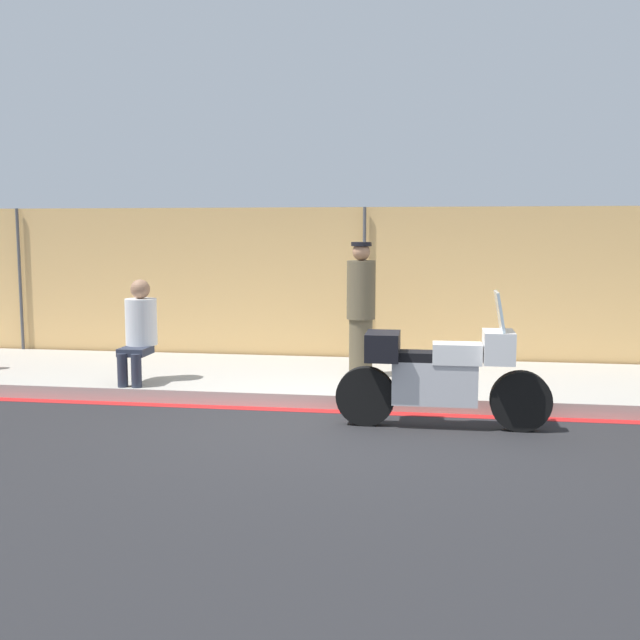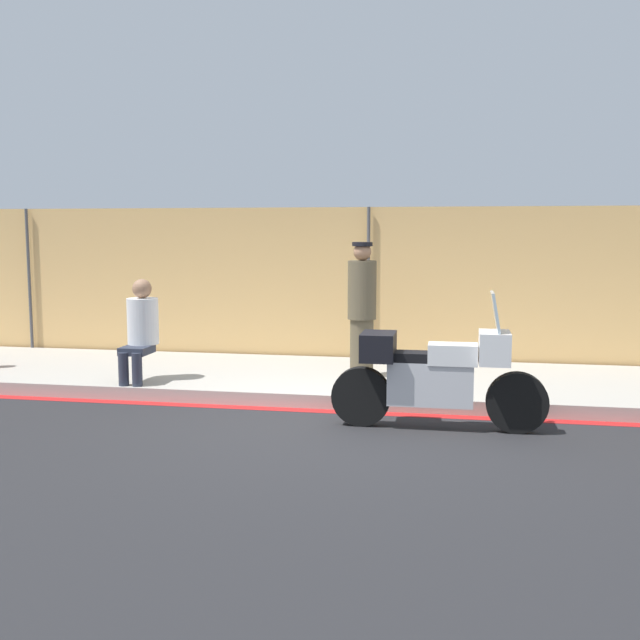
# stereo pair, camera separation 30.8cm
# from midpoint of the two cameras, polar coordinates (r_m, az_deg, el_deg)

# --- Properties ---
(ground_plane) EXTENTS (120.00, 120.00, 0.00)m
(ground_plane) POSITION_cam_midpoint_polar(r_m,az_deg,el_deg) (8.19, 1.75, -8.22)
(ground_plane) COLOR #262628
(sidewalk) EXTENTS (42.14, 2.74, 0.17)m
(sidewalk) POSITION_cam_midpoint_polar(r_m,az_deg,el_deg) (10.28, 3.60, -4.63)
(sidewalk) COLOR #ADA89E
(sidewalk) RESTS_ON ground_plane
(curb_paint_stripe) EXTENTS (42.14, 0.18, 0.01)m
(curb_paint_stripe) POSITION_cam_midpoint_polar(r_m,az_deg,el_deg) (8.89, 2.46, -7.00)
(curb_paint_stripe) COLOR red
(curb_paint_stripe) RESTS_ON ground_plane
(storefront_fence) EXTENTS (40.03, 0.17, 2.48)m
(storefront_fence) POSITION_cam_midpoint_polar(r_m,az_deg,el_deg) (11.56, 4.51, 2.42)
(storefront_fence) COLOR #E5B26B
(storefront_fence) RESTS_ON ground_plane
(motorcycle) EXTENTS (2.30, 0.50, 1.49)m
(motorcycle) POSITION_cam_midpoint_polar(r_m,az_deg,el_deg) (8.14, 9.90, -4.08)
(motorcycle) COLOR black
(motorcycle) RESTS_ON ground_plane
(officer_standing) EXTENTS (0.38, 0.38, 1.81)m
(officer_standing) POSITION_cam_midpoint_polar(r_m,az_deg,el_deg) (10.01, 4.10, 0.91)
(officer_standing) COLOR brown
(officer_standing) RESTS_ON sidewalk
(person_seated_on_curb) EXTENTS (0.41, 0.69, 1.33)m
(person_seated_on_curb) POSITION_cam_midpoint_polar(r_m,az_deg,el_deg) (9.98, -12.63, -0.38)
(person_seated_on_curb) COLOR #2D3342
(person_seated_on_curb) RESTS_ON sidewalk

